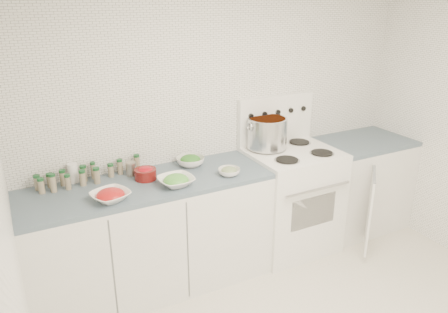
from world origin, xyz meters
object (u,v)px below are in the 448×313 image
at_px(stove, 290,196).
at_px(bowl_snowpea, 176,181).
at_px(stock_pot, 267,132).
at_px(bowl_tomato, 110,195).

relative_size(stove, bowl_snowpea, 4.97).
distance_m(stock_pot, bowl_tomato, 1.49).
height_order(stove, bowl_tomato, stove).
bearing_deg(bowl_tomato, stove, 5.68).
height_order(stove, bowl_snowpea, stove).
bearing_deg(stock_pot, bowl_snowpea, -163.24).
bearing_deg(bowl_snowpea, stock_pot, 16.76).
xyz_separation_m(stock_pot, bowl_snowpea, (-0.97, -0.29, -0.15)).
bearing_deg(stove, bowl_snowpea, -173.19).
bearing_deg(stock_pot, stove, -42.65).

